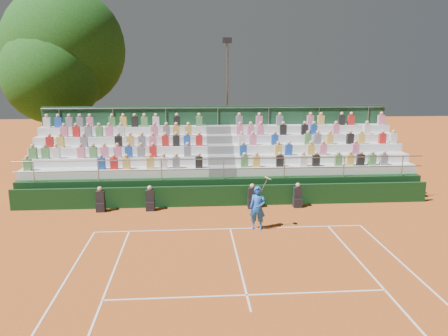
{
  "coord_description": "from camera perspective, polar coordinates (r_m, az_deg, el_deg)",
  "views": [
    {
      "loc": [
        -1.51,
        -16.93,
        6.29
      ],
      "look_at": [
        0.0,
        3.5,
        1.8
      ],
      "focal_mm": 35.0,
      "sensor_mm": 36.0,
      "label": 1
    }
  ],
  "objects": [
    {
      "name": "floodlight_mast",
      "position": [
        29.44,
        0.41,
        9.73
      ],
      "size": [
        0.6,
        0.25,
        8.51
      ],
      "color": "gray",
      "rests_on": "ground"
    },
    {
      "name": "tree_west",
      "position": [
        31.59,
        -21.52,
        11.29
      ],
      "size": [
        6.52,
        6.52,
        9.43
      ],
      "color": "#392115",
      "rests_on": "ground"
    },
    {
      "name": "line_officials",
      "position": [
        20.53,
        -3.01,
        -4.11
      ],
      "size": [
        9.63,
        0.4,
        1.19
      ],
      "color": "black",
      "rests_on": "ground"
    },
    {
      "name": "tree_east",
      "position": [
        32.97,
        -20.11,
        14.42
      ],
      "size": [
        8.27,
        8.27,
        12.03
      ],
      "color": "#392115",
      "rests_on": "ground"
    },
    {
      "name": "grandstand",
      "position": [
        23.99,
        -0.56,
        -0.16
      ],
      "size": [
        20.0,
        5.2,
        4.4
      ],
      "color": "black",
      "rests_on": "ground"
    },
    {
      "name": "courtside_wall",
      "position": [
        21.0,
        0.06,
        -3.64
      ],
      "size": [
        20.0,
        0.15,
        1.0
      ],
      "primitive_type": "cube",
      "color": "black",
      "rests_on": "ground"
    },
    {
      "name": "ground",
      "position": [
        18.12,
        0.82,
        -7.95
      ],
      "size": [
        90.0,
        90.0,
        0.0
      ],
      "primitive_type": "plane",
      "color": "#B0511D",
      "rests_on": "ground"
    },
    {
      "name": "tennis_player",
      "position": [
        17.86,
        4.41,
        -5.22
      ],
      "size": [
        0.91,
        0.61,
        2.22
      ],
      "color": "blue",
      "rests_on": "ground"
    }
  ]
}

